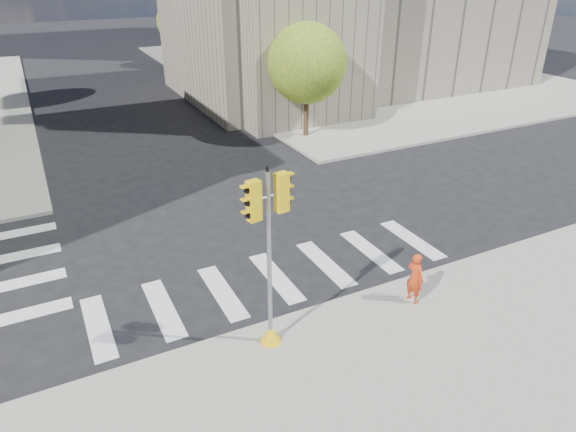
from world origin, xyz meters
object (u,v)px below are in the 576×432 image
(lamp_near, at_px, (282,42))
(lamp_far, at_px, (205,20))
(traffic_signal, at_px, (270,274))
(photographer, at_px, (415,278))

(lamp_near, xyz_separation_m, lamp_far, (0.00, 14.00, 0.00))
(traffic_signal, bearing_deg, lamp_near, 52.49)
(lamp_near, relative_size, lamp_far, 1.00)
(lamp_near, xyz_separation_m, photographer, (-5.19, -19.05, -3.65))
(lamp_far, distance_m, traffic_signal, 34.28)
(lamp_far, distance_m, photographer, 33.65)
(traffic_signal, bearing_deg, lamp_far, 63.21)
(lamp_near, bearing_deg, traffic_signal, -117.03)
(lamp_near, relative_size, photographer, 5.23)
(lamp_far, height_order, traffic_signal, lamp_far)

